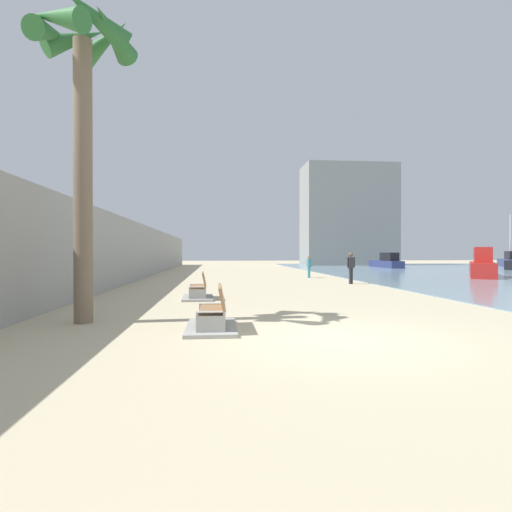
# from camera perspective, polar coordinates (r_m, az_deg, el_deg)

# --- Properties ---
(ground_plane) EXTENTS (120.00, 120.00, 0.00)m
(ground_plane) POSITION_cam_1_polar(r_m,az_deg,el_deg) (26.21, -0.34, -3.25)
(ground_plane) COLOR #C6B793
(seawall) EXTENTS (0.80, 64.00, 3.54)m
(seawall) POSITION_cam_1_polar(r_m,az_deg,el_deg) (26.56, -16.67, 0.60)
(seawall) COLOR #9E9E99
(seawall) RESTS_ON ground
(palm_tree) EXTENTS (2.54, 2.60, 7.79)m
(palm_tree) POSITION_cam_1_polar(r_m,az_deg,el_deg) (11.64, -22.74, 21.77)
(palm_tree) COLOR #7A6651
(palm_tree) RESTS_ON ground
(bench_near) EXTENTS (1.11, 2.11, 0.98)m
(bench_near) POSITION_cam_1_polar(r_m,az_deg,el_deg) (9.34, -5.99, -8.59)
(bench_near) COLOR #9E9E99
(bench_near) RESTS_ON ground
(bench_far) EXTENTS (1.16, 2.13, 0.98)m
(bench_far) POSITION_cam_1_polar(r_m,az_deg,el_deg) (15.47, -7.92, -4.98)
(bench_far) COLOR #9E9E99
(bench_far) RESTS_ON ground
(person_walking) EXTENTS (0.51, 0.27, 1.71)m
(person_walking) POSITION_cam_1_polar(r_m,az_deg,el_deg) (23.00, 12.94, -1.29)
(person_walking) COLOR #333338
(person_walking) RESTS_ON ground
(person_standing) EXTENTS (0.25, 0.52, 1.50)m
(person_standing) POSITION_cam_1_polar(r_m,az_deg,el_deg) (28.02, 7.31, -1.25)
(person_standing) COLOR teal
(person_standing) RESTS_ON ground
(boat_distant) EXTENTS (4.94, 7.50, 6.23)m
(boat_distant) POSITION_cam_1_polar(r_m,az_deg,el_deg) (57.78, 31.70, -0.56)
(boat_distant) COLOR navy
(boat_distant) RESTS_ON water_bay
(boat_far_left) EXTENTS (1.47, 6.67, 1.66)m
(boat_far_left) POSITION_cam_1_polar(r_m,az_deg,el_deg) (48.07, 17.52, -0.80)
(boat_far_left) COLOR navy
(boat_far_left) RESTS_ON water_bay
(boat_mid_bay) EXTENTS (5.16, 7.01, 2.02)m
(boat_mid_bay) POSITION_cam_1_polar(r_m,az_deg,el_deg) (32.59, 28.69, -1.20)
(boat_mid_bay) COLOR red
(boat_mid_bay) RESTS_ON water_bay
(harbor_building) EXTENTS (12.00, 6.00, 13.31)m
(harbor_building) POSITION_cam_1_polar(r_m,az_deg,el_deg) (57.03, 12.56, 5.46)
(harbor_building) COLOR gray
(harbor_building) RESTS_ON ground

